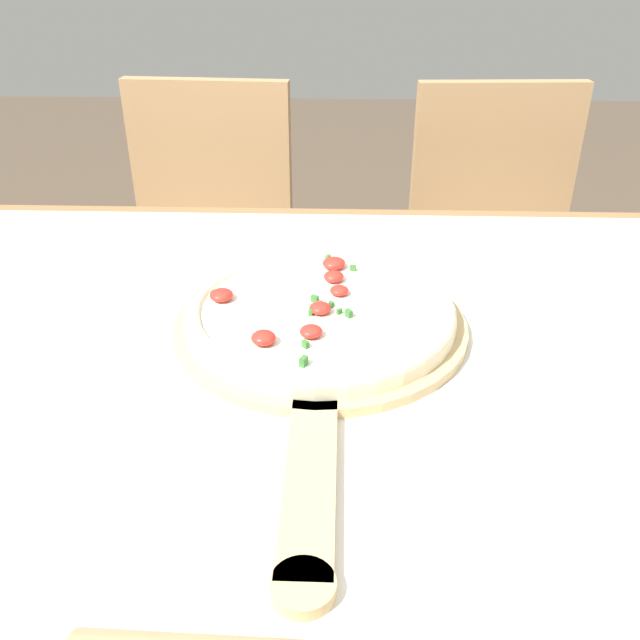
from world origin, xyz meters
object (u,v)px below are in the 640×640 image
Objects in this scene: chair_left at (208,252)px; chair_right at (493,256)px; pizza at (321,311)px; pizza_peel at (320,336)px.

chair_left is 0.68m from chair_right.
chair_right is at bearing 63.43° from pizza.
pizza_peel is at bearing -65.72° from chair_left.
chair_right is at bearing 3.81° from chair_left.
pizza is 0.36× the size of chair_left.
pizza_peel is at bearing -89.19° from pizza.
pizza_peel is 0.88m from chair_left.
chair_right reaches higher than pizza_peel.
pizza_peel is 0.91m from chair_right.
chair_left reaches higher than pizza.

